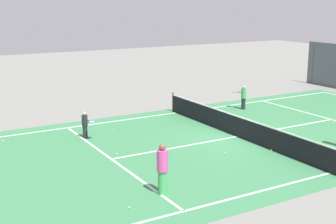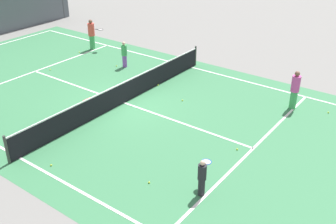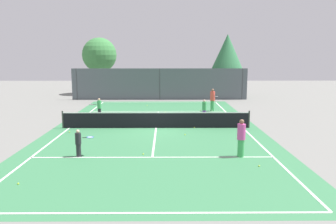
{
  "view_description": "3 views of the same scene",
  "coord_description": "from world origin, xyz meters",
  "px_view_note": "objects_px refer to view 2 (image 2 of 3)",
  "views": [
    {
      "loc": [
        16.5,
        -13.34,
        6.23
      ],
      "look_at": [
        -0.96,
        -3.2,
        1.38
      ],
      "focal_mm": 49.73,
      "sensor_mm": 36.0,
      "label": 1
    },
    {
      "loc": [
        -11.84,
        -11.26,
        8.01
      ],
      "look_at": [
        -1.02,
        -3.24,
        0.96
      ],
      "focal_mm": 42.75,
      "sensor_mm": 36.0,
      "label": 2
    },
    {
      "loc": [
        0.6,
        -21.57,
        4.61
      ],
      "look_at": [
        0.74,
        -1.72,
        1.31
      ],
      "focal_mm": 37.1,
      "sensor_mm": 36.0,
      "label": 3
    }
  ],
  "objects_px": {
    "player_2": "(92,34)",
    "ball_crate": "(89,103)",
    "player_3": "(202,177)",
    "tennis_ball_11": "(117,66)",
    "tennis_ball_7": "(149,182)",
    "tennis_ball_2": "(158,85)",
    "tennis_ball_3": "(50,70)",
    "tennis_ball_10": "(79,52)",
    "tennis_ball_1": "(51,165)",
    "player_1": "(124,54)",
    "tennis_ball_4": "(182,100)",
    "tennis_ball_12": "(19,145)",
    "tennis_ball_8": "(328,112)",
    "tennis_ball_5": "(167,79)",
    "tennis_ball_6": "(237,149)",
    "player_4": "(295,90)"
  },
  "relations": [
    {
      "from": "player_1",
      "to": "tennis_ball_2",
      "type": "relative_size",
      "value": 21.6
    },
    {
      "from": "tennis_ball_7",
      "to": "tennis_ball_8",
      "type": "distance_m",
      "value": 8.95
    },
    {
      "from": "player_1",
      "to": "tennis_ball_12",
      "type": "height_order",
      "value": "player_1"
    },
    {
      "from": "player_1",
      "to": "tennis_ball_12",
      "type": "relative_size",
      "value": 21.6
    },
    {
      "from": "tennis_ball_3",
      "to": "tennis_ball_4",
      "type": "bearing_deg",
      "value": -81.82
    },
    {
      "from": "player_2",
      "to": "tennis_ball_6",
      "type": "xyz_separation_m",
      "value": [
        -4.91,
        -12.57,
        -0.92
      ]
    },
    {
      "from": "tennis_ball_8",
      "to": "player_2",
      "type": "bearing_deg",
      "value": 90.11
    },
    {
      "from": "tennis_ball_6",
      "to": "tennis_ball_2",
      "type": "bearing_deg",
      "value": 63.99
    },
    {
      "from": "tennis_ball_4",
      "to": "tennis_ball_12",
      "type": "distance_m",
      "value": 7.29
    },
    {
      "from": "tennis_ball_4",
      "to": "tennis_ball_5",
      "type": "xyz_separation_m",
      "value": [
        1.63,
        2.1,
        0.0
      ]
    },
    {
      "from": "tennis_ball_11",
      "to": "tennis_ball_2",
      "type": "bearing_deg",
      "value": -101.71
    },
    {
      "from": "player_3",
      "to": "ball_crate",
      "type": "xyz_separation_m",
      "value": [
        2.1,
        7.18,
        -0.47
      ]
    },
    {
      "from": "tennis_ball_2",
      "to": "tennis_ball_3",
      "type": "xyz_separation_m",
      "value": [
        -1.84,
        5.97,
        0.0
      ]
    },
    {
      "from": "tennis_ball_7",
      "to": "player_3",
      "type": "bearing_deg",
      "value": -71.35
    },
    {
      "from": "tennis_ball_8",
      "to": "tennis_ball_11",
      "type": "xyz_separation_m",
      "value": [
        -1.34,
        11.14,
        0.0
      ]
    },
    {
      "from": "player_2",
      "to": "tennis_ball_1",
      "type": "bearing_deg",
      "value": -140.57
    },
    {
      "from": "tennis_ball_12",
      "to": "player_2",
      "type": "bearing_deg",
      "value": 31.92
    },
    {
      "from": "player_2",
      "to": "tennis_ball_2",
      "type": "distance_m",
      "value": 7.04
    },
    {
      "from": "tennis_ball_4",
      "to": "tennis_ball_8",
      "type": "height_order",
      "value": "same"
    },
    {
      "from": "tennis_ball_7",
      "to": "ball_crate",
      "type": "bearing_deg",
      "value": 64.42
    },
    {
      "from": "ball_crate",
      "to": "tennis_ball_6",
      "type": "distance_m",
      "value": 6.95
    },
    {
      "from": "tennis_ball_1",
      "to": "tennis_ball_2",
      "type": "xyz_separation_m",
      "value": [
        7.58,
        1.22,
        0.0
      ]
    },
    {
      "from": "player_1",
      "to": "tennis_ball_8",
      "type": "bearing_deg",
      "value": -84.11
    },
    {
      "from": "player_2",
      "to": "ball_crate",
      "type": "relative_size",
      "value": 3.88
    },
    {
      "from": "tennis_ball_5",
      "to": "tennis_ball_1",
      "type": "bearing_deg",
      "value": -170.79
    },
    {
      "from": "tennis_ball_2",
      "to": "tennis_ball_12",
      "type": "relative_size",
      "value": 1.0
    },
    {
      "from": "ball_crate",
      "to": "tennis_ball_12",
      "type": "distance_m",
      "value": 3.82
    },
    {
      "from": "ball_crate",
      "to": "player_3",
      "type": "bearing_deg",
      "value": -106.32
    },
    {
      "from": "player_4",
      "to": "tennis_ball_8",
      "type": "bearing_deg",
      "value": -72.16
    },
    {
      "from": "tennis_ball_2",
      "to": "tennis_ball_10",
      "type": "height_order",
      "value": "same"
    },
    {
      "from": "player_1",
      "to": "tennis_ball_4",
      "type": "bearing_deg",
      "value": -108.28
    },
    {
      "from": "tennis_ball_8",
      "to": "tennis_ball_10",
      "type": "distance_m",
      "value": 14.56
    },
    {
      "from": "tennis_ball_3",
      "to": "tennis_ball_10",
      "type": "bearing_deg",
      "value": 16.9
    },
    {
      "from": "player_2",
      "to": "tennis_ball_11",
      "type": "height_order",
      "value": "player_2"
    },
    {
      "from": "tennis_ball_3",
      "to": "tennis_ball_4",
      "type": "height_order",
      "value": "same"
    },
    {
      "from": "tennis_ball_12",
      "to": "tennis_ball_1",
      "type": "bearing_deg",
      "value": -93.08
    },
    {
      "from": "tennis_ball_5",
      "to": "tennis_ball_12",
      "type": "distance_m",
      "value": 8.42
    },
    {
      "from": "player_2",
      "to": "tennis_ball_12",
      "type": "xyz_separation_m",
      "value": [
        -9.5,
        -5.92,
        -0.92
      ]
    },
    {
      "from": "player_3",
      "to": "player_1",
      "type": "bearing_deg",
      "value": 53.94
    },
    {
      "from": "tennis_ball_6",
      "to": "tennis_ball_3",
      "type": "bearing_deg",
      "value": 85.01
    },
    {
      "from": "tennis_ball_2",
      "to": "tennis_ball_11",
      "type": "bearing_deg",
      "value": 78.29
    },
    {
      "from": "tennis_ball_1",
      "to": "player_3",
      "type": "bearing_deg",
      "value": -69.92
    },
    {
      "from": "tennis_ball_7",
      "to": "tennis_ball_10",
      "type": "bearing_deg",
      "value": 57.06
    },
    {
      "from": "player_3",
      "to": "tennis_ball_11",
      "type": "relative_size",
      "value": 19.11
    },
    {
      "from": "tennis_ball_3",
      "to": "tennis_ball_8",
      "type": "distance_m",
      "value": 14.19
    },
    {
      "from": "tennis_ball_1",
      "to": "tennis_ball_11",
      "type": "xyz_separation_m",
      "value": [
        8.29,
        4.69,
        0.0
      ]
    },
    {
      "from": "tennis_ball_7",
      "to": "player_2",
      "type": "bearing_deg",
      "value": 53.31
    },
    {
      "from": "tennis_ball_3",
      "to": "tennis_ball_11",
      "type": "height_order",
      "value": "same"
    },
    {
      "from": "tennis_ball_2",
      "to": "ball_crate",
      "type": "bearing_deg",
      "value": 164.55
    },
    {
      "from": "player_2",
      "to": "tennis_ball_6",
      "type": "bearing_deg",
      "value": -111.33
    }
  ]
}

